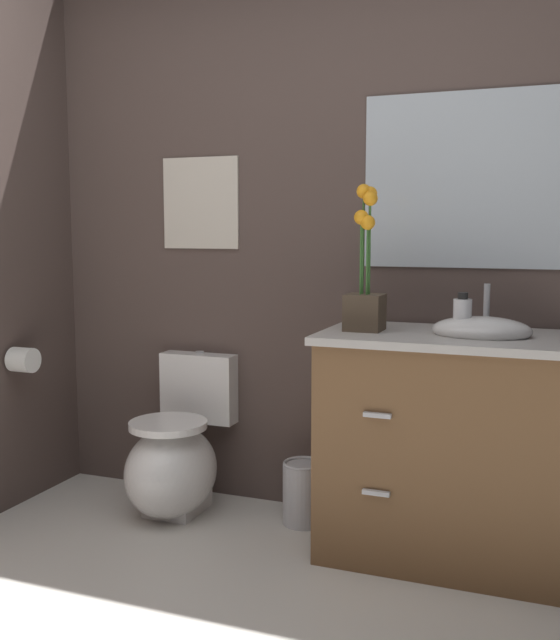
# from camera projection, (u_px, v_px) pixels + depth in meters

# --- Properties ---
(wall_back) EXTENTS (4.08, 0.05, 2.50)m
(wall_back) POSITION_uv_depth(u_px,v_px,m) (369.00, 231.00, 3.14)
(wall_back) COLOR #4C3D38
(wall_back) RESTS_ON ground_plane
(toilet) EXTENTS (0.38, 0.59, 0.69)m
(toilet) POSITION_uv_depth(u_px,v_px,m) (176.00, 459.00, 3.26)
(toilet) COLOR white
(toilet) RESTS_ON ground_plane
(vanity_cabinet) EXTENTS (0.94, 0.56, 1.05)m
(vanity_cabinet) POSITION_uv_depth(u_px,v_px,m) (446.00, 444.00, 2.79)
(vanity_cabinet) COLOR brown
(vanity_cabinet) RESTS_ON ground_plane
(flower_vase) EXTENTS (0.14, 0.14, 0.56)m
(flower_vase) POSITION_uv_depth(u_px,v_px,m) (365.00, 285.00, 2.82)
(flower_vase) COLOR #4C3D2D
(flower_vase) RESTS_ON vanity_cabinet
(soap_bottle) EXTENTS (0.07, 0.07, 0.16)m
(soap_bottle) POSITION_uv_depth(u_px,v_px,m) (462.00, 316.00, 2.70)
(soap_bottle) COLOR white
(soap_bottle) RESTS_ON vanity_cabinet
(trash_bin) EXTENTS (0.18, 0.18, 0.27)m
(trash_bin) POSITION_uv_depth(u_px,v_px,m) (304.00, 492.00, 3.15)
(trash_bin) COLOR #B7B7BC
(trash_bin) RESTS_ON ground_plane
(wall_poster) EXTENTS (0.38, 0.01, 0.41)m
(wall_poster) POSITION_uv_depth(u_px,v_px,m) (201.00, 203.00, 3.37)
(wall_poster) COLOR beige
(wall_mirror) EXTENTS (0.80, 0.01, 0.70)m
(wall_mirror) POSITION_uv_depth(u_px,v_px,m) (463.00, 180.00, 2.94)
(wall_mirror) COLOR #B2BCC6
(toilet_paper_roll) EXTENTS (0.11, 0.11, 0.11)m
(toilet_paper_roll) POSITION_uv_depth(u_px,v_px,m) (23.00, 360.00, 3.26)
(toilet_paper_roll) COLOR white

